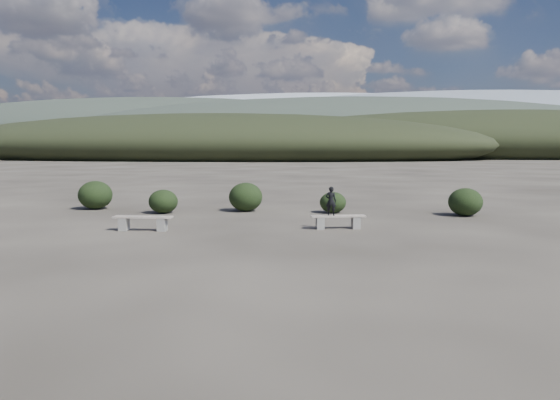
# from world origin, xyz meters

# --- Properties ---
(ground) EXTENTS (1200.00, 1200.00, 0.00)m
(ground) POSITION_xyz_m (0.00, 0.00, 0.00)
(ground) COLOR #2C2822
(ground) RESTS_ON ground
(bench_left) EXTENTS (1.95, 0.49, 0.48)m
(bench_left) POSITION_xyz_m (-4.09, 3.77, 0.29)
(bench_left) COLOR gray
(bench_left) RESTS_ON ground
(bench_right) EXTENTS (1.86, 0.76, 0.46)m
(bench_right) POSITION_xyz_m (2.26, 4.96, 0.28)
(bench_right) COLOR gray
(bench_right) RESTS_ON ground
(seated_person) EXTENTS (0.37, 0.26, 0.97)m
(seated_person) POSITION_xyz_m (2.01, 4.91, 0.94)
(seated_person) COLOR black
(seated_person) RESTS_ON bench_right
(shrub_a) EXTENTS (1.19, 1.19, 0.98)m
(shrub_a) POSITION_xyz_m (-4.95, 8.27, 0.49)
(shrub_a) COLOR black
(shrub_a) RESTS_ON ground
(shrub_b) EXTENTS (1.42, 1.42, 1.22)m
(shrub_b) POSITION_xyz_m (-1.71, 9.36, 0.61)
(shrub_b) COLOR black
(shrub_b) RESTS_ON ground
(shrub_c) EXTENTS (1.09, 1.09, 0.87)m
(shrub_c) POSITION_xyz_m (1.97, 9.23, 0.44)
(shrub_c) COLOR black
(shrub_c) RESTS_ON ground
(shrub_e) EXTENTS (1.33, 1.33, 1.11)m
(shrub_e) POSITION_xyz_m (7.19, 8.93, 0.55)
(shrub_e) COLOR black
(shrub_e) RESTS_ON ground
(shrub_f) EXTENTS (1.46, 1.46, 1.24)m
(shrub_f) POSITION_xyz_m (-8.39, 9.32, 0.62)
(shrub_f) COLOR black
(shrub_f) RESTS_ON ground
(mountain_ridges) EXTENTS (500.00, 400.00, 56.00)m
(mountain_ridges) POSITION_xyz_m (-7.48, 339.06, 10.84)
(mountain_ridges) COLOR black
(mountain_ridges) RESTS_ON ground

